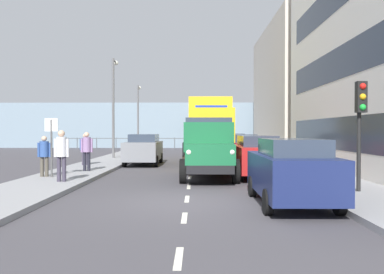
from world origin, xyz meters
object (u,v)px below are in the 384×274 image
(car_maroon_kerbside_2, at_px, (241,149))
(pedestrian_by_lamp, at_px, (85,147))
(traffic_light_near, at_px, (360,112))
(car_silver_kerbside_3, at_px, (232,145))
(pedestrian_couple_b, at_px, (61,151))
(lamp_post_promenade, at_px, (114,99))
(pedestrian_couple_a, at_px, (87,148))
(pedestrian_with_bag, at_px, (44,153))
(truck_vintage_green, at_px, (208,149))
(car_red_kerbside_1, at_px, (256,156))
(car_navy_kerbside_near, at_px, (291,171))
(car_grey_oppositeside_0, at_px, (144,149))
(lamp_post_far, at_px, (138,111))
(street_sign, at_px, (51,137))
(lorry_cargo_yellow, at_px, (210,128))

(car_maroon_kerbside_2, distance_m, pedestrian_by_lamp, 8.36)
(traffic_light_near, bearing_deg, car_maroon_kerbside_2, -77.60)
(car_silver_kerbside_3, relative_size, traffic_light_near, 1.32)
(car_maroon_kerbside_2, relative_size, pedestrian_couple_b, 2.36)
(traffic_light_near, relative_size, lamp_post_promenade, 0.49)
(car_maroon_kerbside_2, height_order, pedestrian_couple_a, pedestrian_couple_a)
(pedestrian_couple_b, relative_size, pedestrian_with_bag, 1.14)
(truck_vintage_green, relative_size, pedestrian_by_lamp, 3.51)
(pedestrian_with_bag, distance_m, pedestrian_by_lamp, 5.22)
(car_red_kerbside_1, relative_size, lamp_post_promenade, 0.66)
(car_navy_kerbside_near, height_order, pedestrian_couple_b, pedestrian_couple_b)
(pedestrian_couple_b, bearing_deg, car_maroon_kerbside_2, -130.81)
(car_grey_oppositeside_0, distance_m, lamp_post_far, 14.17)
(truck_vintage_green, distance_m, pedestrian_with_bag, 6.38)
(truck_vintage_green, height_order, car_silver_kerbside_3, truck_vintage_green)
(truck_vintage_green, xyz_separation_m, car_maroon_kerbside_2, (-1.98, -6.28, -0.28))
(street_sign, bearing_deg, car_red_kerbside_1, -171.54)
(car_red_kerbside_1, xyz_separation_m, car_silver_kerbside_3, (-0.00, -11.53, 0.00))
(lamp_post_far, bearing_deg, car_maroon_kerbside_2, 118.77)
(pedestrian_with_bag, bearing_deg, lamp_post_promenade, -92.34)
(truck_vintage_green, relative_size, car_grey_oppositeside_0, 1.30)
(car_silver_kerbside_3, bearing_deg, lamp_post_far, -47.00)
(car_maroon_kerbside_2, bearing_deg, pedestrian_couple_b, 49.19)
(car_maroon_kerbside_2, bearing_deg, car_navy_kerbside_near, 90.00)
(lorry_cargo_yellow, distance_m, pedestrian_with_bag, 11.55)
(car_red_kerbside_1, height_order, pedestrian_couple_a, pedestrian_couple_a)
(car_grey_oppositeside_0, xyz_separation_m, lamp_post_promenade, (2.46, -3.73, 3.11))
(car_red_kerbside_1, distance_m, street_sign, 8.12)
(car_navy_kerbside_near, bearing_deg, pedestrian_couple_b, -26.15)
(car_maroon_kerbside_2, relative_size, traffic_light_near, 1.33)
(pedestrian_with_bag, relative_size, street_sign, 0.70)
(lorry_cargo_yellow, height_order, lamp_post_promenade, lamp_post_promenade)
(pedestrian_couple_b, bearing_deg, street_sign, -58.15)
(lamp_post_promenade, relative_size, lamp_post_far, 1.11)
(car_navy_kerbside_near, xyz_separation_m, lamp_post_far, (7.73, -25.88, 2.79))
(pedestrian_with_bag, xyz_separation_m, traffic_light_near, (-10.64, 3.72, 1.40))
(car_navy_kerbside_near, distance_m, traffic_light_near, 3.08)
(car_grey_oppositeside_0, distance_m, pedestrian_by_lamp, 3.40)
(truck_vintage_green, relative_size, car_navy_kerbside_near, 1.36)
(pedestrian_by_lamp, relative_size, lamp_post_promenade, 0.25)
(pedestrian_couple_a, bearing_deg, truck_vintage_green, 162.52)
(car_maroon_kerbside_2, bearing_deg, lamp_post_promenade, -27.49)
(car_maroon_kerbside_2, distance_m, traffic_light_near, 10.87)
(car_grey_oppositeside_0, bearing_deg, pedestrian_couple_a, 69.55)
(car_silver_kerbside_3, height_order, pedestrian_couple_b, pedestrian_couple_b)
(pedestrian_by_lamp, xyz_separation_m, lamp_post_promenade, (-0.33, -5.66, 2.92))
(truck_vintage_green, height_order, car_red_kerbside_1, truck_vintage_green)
(car_maroon_kerbside_2, distance_m, pedestrian_couple_a, 8.62)
(car_maroon_kerbside_2, xyz_separation_m, pedestrian_by_lamp, (8.21, 1.56, 0.19))
(car_red_kerbside_1, distance_m, car_grey_oppositeside_0, 8.18)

